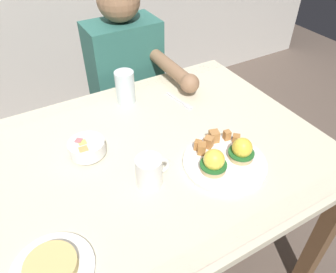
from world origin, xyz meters
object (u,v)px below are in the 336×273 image
Objects in this scene: coffee_mug at (150,170)px; eggs_benedict_plate at (225,158)px; fork at (180,101)px; side_plate at (52,268)px; fruit_bowl at (87,148)px; water_glass_near at (125,89)px; diner_person at (129,83)px; dining_table at (150,174)px.

eggs_benedict_plate is at bearing -11.64° from coffee_mug.
side_plate reaches higher than fork.
fruit_bowl is 0.34m from water_glass_near.
fork is 0.14× the size of diner_person.
eggs_benedict_plate is 0.78m from diner_person.
eggs_benedict_plate is 2.42× the size of coffee_mug.
fork is at bearing 39.47° from dining_table.
diner_person is (0.37, 0.51, -0.12)m from fruit_bowl.
side_plate is at bearing -124.10° from diner_person.
dining_table is 10.00× the size of fruit_bowl.
side_plate is at bearing -127.82° from water_glass_near.
diner_person is at bearing 89.54° from eggs_benedict_plate.
dining_table is 0.63m from diner_person.
side_plate is 1.04m from diner_person.
fruit_bowl is 0.45m from fork.
side_plate is (-0.57, -0.09, -0.01)m from eggs_benedict_plate.
diner_person is at bearing 72.16° from dining_table.
eggs_benedict_plate is 0.45m from fruit_bowl.
eggs_benedict_plate reaches higher than side_plate.
water_glass_near reaches higher than coffee_mug.
fruit_bowl is at bearing 120.48° from coffee_mug.
dining_table is 1.05× the size of diner_person.
coffee_mug is at bearing 22.60° from side_plate.
coffee_mug is at bearing -109.10° from diner_person.
fruit_bowl is (-0.37, 0.26, 0.01)m from eggs_benedict_plate.
diner_person is (0.13, 0.28, -0.15)m from water_glass_near.
side_plate is at bearing -120.59° from fruit_bowl.
water_glass_near is at bearing 52.18° from side_plate.
dining_table is at bearing 64.86° from coffee_mug.
eggs_benedict_plate is (0.19, -0.17, 0.13)m from dining_table.
eggs_benedict_plate is 2.01× the size of water_glass_near.
water_glass_near is at bearing 78.93° from dining_table.
eggs_benedict_plate reaches higher than fruit_bowl.
side_plate is at bearing -157.40° from coffee_mug.
coffee_mug reaches higher than dining_table.
dining_table is 7.69× the size of fork.
side_plate is (-0.21, -0.35, -0.02)m from fruit_bowl.
fork is at bearing 46.68° from coffee_mug.
dining_table is 0.48m from side_plate.
side_plate is (-0.33, -0.14, -0.04)m from coffee_mug.
water_glass_near reaches higher than side_plate.
coffee_mug is 0.56× the size of side_plate.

